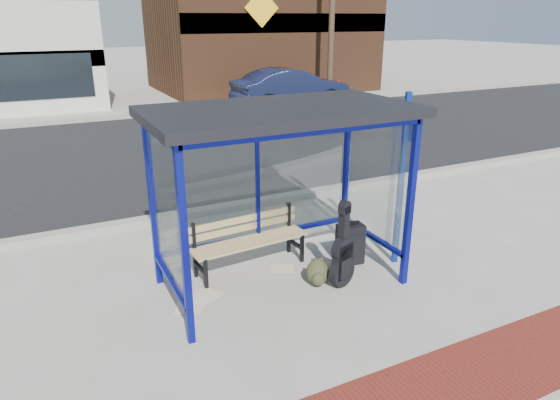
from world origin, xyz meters
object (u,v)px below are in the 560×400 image
guitar_bag (342,257)px  parked_car (291,88)px  fire_hydrant (339,88)px  suitcase (350,244)px  backpack (318,273)px  bench (248,238)px

guitar_bag → parked_car: 14.14m
fire_hydrant → guitar_bag: bearing=-122.4°
parked_car → guitar_bag: bearing=153.1°
guitar_bag → suitcase: (0.47, 0.50, -0.12)m
parked_car → suitcase: bearing=154.0°
parked_car → fire_hydrant: (3.27, 1.61, -0.37)m
backpack → parked_car: parked_car is taller
fire_hydrant → suitcase: bearing=-122.0°
backpack → guitar_bag: bearing=-4.5°
suitcase → parked_car: 13.49m
guitar_bag → backpack: size_ratio=3.10×
parked_car → fire_hydrant: bearing=-66.0°
bench → suitcase: (1.40, -0.54, -0.15)m
guitar_bag → bench: bearing=111.8°
suitcase → backpack: bearing=-148.7°
parked_car → fire_hydrant: size_ratio=6.28×
backpack → parked_car: size_ratio=0.08×
suitcase → fire_hydrant: fire_hydrant is taller
backpack → parked_car: 14.13m
bench → parked_car: bearing=55.4°
fire_hydrant → parked_car: bearing=-153.8°
backpack → parked_car: bearing=88.5°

